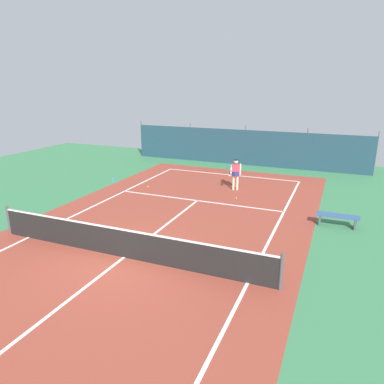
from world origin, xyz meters
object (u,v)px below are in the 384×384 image
courtside_bench (338,218)px  tennis_ball_midcourt (236,198)px  tennis_ball_near_player (148,186)px  tennis_player (236,172)px  tennis_net (123,243)px  parked_car (283,147)px  water_bottle (113,180)px

courtside_bench → tennis_ball_midcourt: bearing=157.5°
tennis_ball_near_player → courtside_bench: courtside_bench is taller
tennis_player → tennis_ball_near_player: tennis_player is taller
tennis_player → courtside_bench: tennis_player is taller
tennis_ball_midcourt → tennis_net: bearing=-102.4°
tennis_ball_near_player → parked_car: (5.47, 10.91, 0.81)m
courtside_bench → tennis_player: bearing=146.6°
tennis_net → water_bottle: (-5.75, 7.76, -0.39)m
tennis_ball_midcourt → parked_car: (0.45, 11.05, 0.81)m
tennis_player → parked_car: (0.94, 9.59, -0.12)m
tennis_net → tennis_player: size_ratio=6.17×
courtside_bench → water_bottle: bearing=169.4°
courtside_bench → parked_car: bearing=108.0°
tennis_player → parked_car: size_ratio=0.38×
tennis_ball_midcourt → parked_car: parked_car is taller
tennis_ball_midcourt → courtside_bench: (4.67, -1.93, 0.34)m
tennis_ball_midcourt → water_bottle: bearing=177.6°
tennis_player → water_bottle: tennis_player is taller
tennis_player → courtside_bench: bearing=134.2°
parked_car → water_bottle: size_ratio=18.10×
parked_car → courtside_bench: 13.66m
tennis_net → courtside_bench: size_ratio=6.33×
tennis_player → tennis_ball_midcourt: size_ratio=24.85×
courtside_bench → water_bottle: courtside_bench is taller
tennis_ball_near_player → water_bottle: water_bottle is taller
tennis_ball_near_player → tennis_ball_midcourt: same height
parked_car → water_bottle: (-7.84, -10.74, -0.72)m
tennis_net → courtside_bench: 8.38m
parked_car → tennis_ball_midcourt: bearing=82.6°
tennis_ball_near_player → water_bottle: 2.38m
tennis_player → water_bottle: 7.05m
tennis_net → water_bottle: tennis_net is taller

